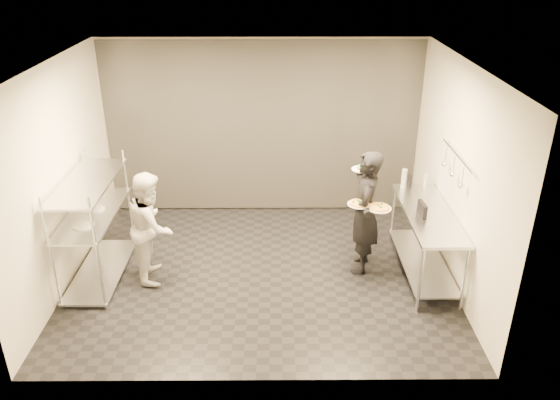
{
  "coord_description": "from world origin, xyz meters",
  "views": [
    {
      "loc": [
        0.22,
        -6.26,
        4.08
      ],
      "look_at": [
        0.26,
        -0.01,
        1.1
      ],
      "focal_mm": 35.0,
      "sensor_mm": 36.0,
      "label": 1
    }
  ],
  "objects_px": {
    "chef": "(152,226)",
    "pos_monitor": "(422,209)",
    "pizza_plate_far": "(379,207)",
    "bottle_dark": "(410,180)",
    "waiter": "(364,213)",
    "pizza_plate_near": "(359,204)",
    "prep_counter": "(426,232)",
    "bottle_clear": "(426,180)",
    "pass_rack": "(94,223)",
    "salad_plate": "(361,168)",
    "bottle_green": "(404,178)"
  },
  "relations": [
    {
      "from": "waiter",
      "to": "pos_monitor",
      "type": "xyz_separation_m",
      "value": [
        0.69,
        -0.23,
        0.16
      ]
    },
    {
      "from": "salad_plate",
      "to": "pass_rack",
      "type": "bearing_deg",
      "value": -173.66
    },
    {
      "from": "chef",
      "to": "pizza_plate_far",
      "type": "relative_size",
      "value": 4.8
    },
    {
      "from": "pass_rack",
      "to": "salad_plate",
      "type": "xyz_separation_m",
      "value": [
        3.48,
        0.39,
        0.61
      ]
    },
    {
      "from": "prep_counter",
      "to": "waiter",
      "type": "xyz_separation_m",
      "value": [
        -0.81,
        0.13,
        0.22
      ]
    },
    {
      "from": "prep_counter",
      "to": "bottle_clear",
      "type": "bearing_deg",
      "value": 79.42
    },
    {
      "from": "bottle_green",
      "to": "pizza_plate_near",
      "type": "bearing_deg",
      "value": -132.36
    },
    {
      "from": "bottle_dark",
      "to": "prep_counter",
      "type": "bearing_deg",
      "value": -84.34
    },
    {
      "from": "pass_rack",
      "to": "bottle_clear",
      "type": "xyz_separation_m",
      "value": [
        4.48,
        0.8,
        0.25
      ]
    },
    {
      "from": "pos_monitor",
      "to": "bottle_dark",
      "type": "relative_size",
      "value": 1.22
    },
    {
      "from": "bottle_clear",
      "to": "waiter",
      "type": "bearing_deg",
      "value": -144.91
    },
    {
      "from": "waiter",
      "to": "salad_plate",
      "type": "bearing_deg",
      "value": -160.27
    },
    {
      "from": "prep_counter",
      "to": "pizza_plate_near",
      "type": "relative_size",
      "value": 6.33
    },
    {
      "from": "salad_plate",
      "to": "bottle_green",
      "type": "bearing_deg",
      "value": 31.3
    },
    {
      "from": "pass_rack",
      "to": "pizza_plate_far",
      "type": "distance_m",
      "value": 3.68
    },
    {
      "from": "waiter",
      "to": "bottle_dark",
      "type": "relative_size",
      "value": 8.24
    },
    {
      "from": "waiter",
      "to": "pos_monitor",
      "type": "distance_m",
      "value": 0.74
    },
    {
      "from": "pizza_plate_near",
      "to": "bottle_clear",
      "type": "height_order",
      "value": "bottle_clear"
    },
    {
      "from": "pizza_plate_far",
      "to": "bottle_green",
      "type": "distance_m",
      "value": 1.02
    },
    {
      "from": "prep_counter",
      "to": "pizza_plate_near",
      "type": "bearing_deg",
      "value": -178.35
    },
    {
      "from": "waiter",
      "to": "bottle_clear",
      "type": "height_order",
      "value": "waiter"
    },
    {
      "from": "bottle_green",
      "to": "bottle_dark",
      "type": "height_order",
      "value": "bottle_green"
    },
    {
      "from": "pizza_plate_far",
      "to": "bottle_clear",
      "type": "xyz_separation_m",
      "value": [
        0.81,
        0.89,
        -0.02
      ]
    },
    {
      "from": "pos_monitor",
      "to": "bottle_clear",
      "type": "xyz_separation_m",
      "value": [
        0.27,
        0.91,
        0.0
      ]
    },
    {
      "from": "prep_counter",
      "to": "pizza_plate_far",
      "type": "distance_m",
      "value": 0.78
    },
    {
      "from": "chef",
      "to": "pizza_plate_far",
      "type": "xyz_separation_m",
      "value": [
        2.92,
        -0.06,
        0.29
      ]
    },
    {
      "from": "bottle_green",
      "to": "prep_counter",
      "type": "bearing_deg",
      "value": -78.56
    },
    {
      "from": "salad_plate",
      "to": "pos_monitor",
      "type": "xyz_separation_m",
      "value": [
        0.73,
        -0.49,
        -0.37
      ]
    },
    {
      "from": "pizza_plate_far",
      "to": "bottle_clear",
      "type": "relative_size",
      "value": 1.63
    },
    {
      "from": "chef",
      "to": "pos_monitor",
      "type": "xyz_separation_m",
      "value": [
        3.46,
        -0.08,
        0.27
      ]
    },
    {
      "from": "pizza_plate_far",
      "to": "bottle_dark",
      "type": "bearing_deg",
      "value": 56.26
    },
    {
      "from": "pass_rack",
      "to": "pizza_plate_near",
      "type": "height_order",
      "value": "pass_rack"
    },
    {
      "from": "waiter",
      "to": "salad_plate",
      "type": "relative_size",
      "value": 6.72
    },
    {
      "from": "pass_rack",
      "to": "salad_plate",
      "type": "relative_size",
      "value": 6.34
    },
    {
      "from": "waiter",
      "to": "pos_monitor",
      "type": "height_order",
      "value": "waiter"
    },
    {
      "from": "bottle_green",
      "to": "bottle_clear",
      "type": "bearing_deg",
      "value": 0.0
    },
    {
      "from": "waiter",
      "to": "chef",
      "type": "height_order",
      "value": "waiter"
    },
    {
      "from": "waiter",
      "to": "bottle_dark",
      "type": "distance_m",
      "value": 1.0
    },
    {
      "from": "bottle_clear",
      "to": "bottle_dark",
      "type": "height_order",
      "value": "bottle_dark"
    },
    {
      "from": "chef",
      "to": "bottle_green",
      "type": "distance_m",
      "value": 3.53
    },
    {
      "from": "chef",
      "to": "bottle_green",
      "type": "xyz_separation_m",
      "value": [
        3.42,
        0.83,
        0.31
      ]
    },
    {
      "from": "waiter",
      "to": "pizza_plate_far",
      "type": "bearing_deg",
      "value": 44.93
    },
    {
      "from": "chef",
      "to": "bottle_clear",
      "type": "bearing_deg",
      "value": -83.52
    },
    {
      "from": "pizza_plate_near",
      "to": "pizza_plate_far",
      "type": "relative_size",
      "value": 0.92
    },
    {
      "from": "pos_monitor",
      "to": "bottle_clear",
      "type": "bearing_deg",
      "value": 69.13
    },
    {
      "from": "pizza_plate_near",
      "to": "pos_monitor",
      "type": "relative_size",
      "value": 1.13
    },
    {
      "from": "pass_rack",
      "to": "bottle_clear",
      "type": "relative_size",
      "value": 8.45
    },
    {
      "from": "pass_rack",
      "to": "chef",
      "type": "height_order",
      "value": "pass_rack"
    },
    {
      "from": "pass_rack",
      "to": "pos_monitor",
      "type": "relative_size",
      "value": 6.37
    },
    {
      "from": "bottle_green",
      "to": "pizza_plate_far",
      "type": "bearing_deg",
      "value": -119.45
    }
  ]
}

